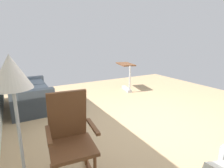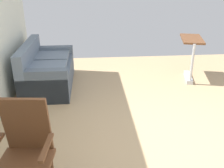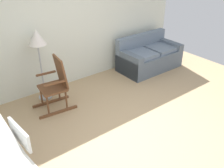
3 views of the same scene
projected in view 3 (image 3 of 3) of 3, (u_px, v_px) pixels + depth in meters
name	position (u px, v px, depth m)	size (l,w,h in m)	color
ground_plane	(140.00, 134.00, 4.27)	(7.47, 7.47, 0.00)	tan
back_wall	(65.00, 25.00, 5.31)	(6.17, 0.10, 2.70)	silver
couch	(149.00, 57.00, 6.46)	(1.60, 0.85, 0.85)	slate
rocking_chair	(56.00, 85.00, 4.76)	(0.80, 0.55, 1.05)	brown
floor_lamp	(37.00, 42.00, 4.72)	(0.34, 0.34, 1.48)	#B2B5BA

